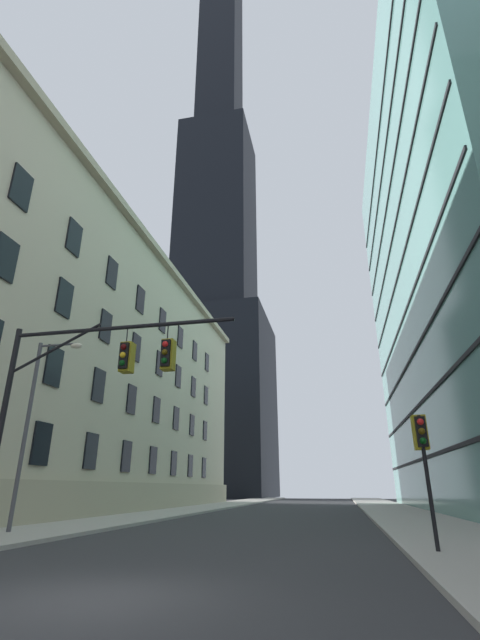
% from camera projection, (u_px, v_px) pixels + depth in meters
% --- Properties ---
extents(ground_plane, '(102.00, 160.00, 0.10)m').
position_uv_depth(ground_plane, '(93.00, 603.00, 7.56)').
color(ground_plane, '#303033').
extents(station_building, '(14.50, 58.55, 23.18)m').
position_uv_depth(station_building, '(59.00, 363.00, 36.49)').
color(station_building, '#BCAF93').
rests_on(station_building, ground).
extents(dark_skyscraper, '(25.24, 25.24, 187.57)m').
position_uv_depth(dark_skyscraper, '(216.00, 261.00, 108.50)').
color(dark_skyscraper, black).
rests_on(dark_skyscraper, ground).
extents(traffic_signal_mast, '(8.30, 0.63, 7.12)m').
position_uv_depth(traffic_signal_mast, '(92.00, 380.00, 14.74)').
color(traffic_signal_mast, black).
rests_on(traffic_signal_mast, sidewalk_left).
extents(traffic_light_near_right, '(0.40, 0.63, 3.79)m').
position_uv_depth(traffic_light_near_right, '(422.00, 440.00, 13.37)').
color(traffic_light_near_right, black).
rests_on(traffic_light_near_right, sidewalk_right).
extents(street_lamppost, '(2.25, 0.32, 8.01)m').
position_uv_depth(street_lamppost, '(35.00, 413.00, 19.24)').
color(street_lamppost, '#47474C').
rests_on(street_lamppost, sidewalk_left).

